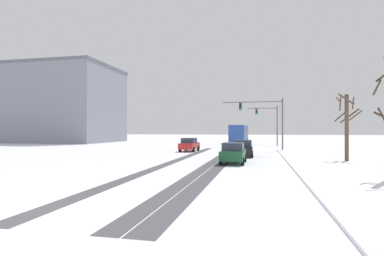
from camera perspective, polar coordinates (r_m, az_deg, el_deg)
ground_plane at (r=11.36m, az=-26.62°, el=-13.71°), size 300.00×300.00×0.00m
wheel_track_left_lane at (r=25.31m, az=5.91°, el=-6.26°), size 0.88×36.14×0.01m
wheel_track_right_lane at (r=25.43m, az=3.91°, el=-6.24°), size 0.80×36.14×0.01m
wheel_track_center at (r=26.09m, az=-3.09°, el=-6.08°), size 0.86×36.14×0.01m
sidewalk_kerb_right at (r=23.87m, az=22.43°, el=-6.47°), size 4.00×36.14×0.12m
traffic_signal_far_right at (r=51.39m, az=14.07°, el=1.63°), size 4.74×0.58×6.50m
traffic_signal_near_right at (r=39.50m, az=13.30°, el=2.44°), size 7.42×0.38×6.50m
car_red_lead at (r=37.39m, az=-0.50°, el=-3.08°), size 1.92×4.14×1.62m
car_black_second at (r=30.59m, az=9.43°, el=-3.70°), size 1.98×4.18×1.62m
car_dark_green_third at (r=24.33m, az=7.64°, el=-4.58°), size 1.89×4.13×1.62m
bus_oncoming at (r=55.69m, az=8.69°, el=-0.94°), size 2.87×11.06×3.38m
bare_tree_sidewalk_mid at (r=28.97m, az=26.63°, el=0.81°), size 2.04×1.91×5.65m
office_building_far_left_block at (r=72.26m, az=-24.03°, el=3.93°), size 25.90×17.33×15.81m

